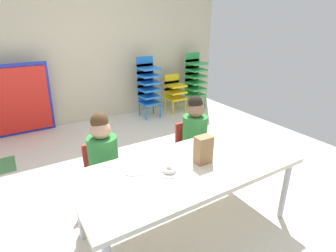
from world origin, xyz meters
TOP-DOWN VIEW (x-y plane):
  - ground_plane at (-0.00, -0.00)m, footprint 5.30×4.76m
  - back_wall at (0.00, 2.38)m, footprint 5.30×0.10m
  - craft_table at (0.04, -0.62)m, footprint 1.73×0.78m
  - seated_child_near_camera at (-0.44, -0.00)m, footprint 0.33×0.33m
  - seated_child_middle_seat at (0.56, -0.00)m, footprint 0.34×0.34m
  - kid_chair_blue_stack at (1.04, 1.97)m, footprint 0.32×0.30m
  - kid_chair_yellow_stack at (1.58, 1.97)m, footprint 0.32×0.30m
  - kid_chair_green_stack at (2.04, 1.97)m, footprint 0.32×0.30m
  - folded_activity_table at (-0.95, 2.18)m, footprint 0.90×0.29m
  - paper_bag_brown at (0.16, -0.64)m, footprint 0.13×0.09m
  - paper_plate_near_edge at (-0.14, -0.62)m, footprint 0.18×0.18m
  - paper_plate_center_table at (-0.35, -0.46)m, footprint 0.18×0.18m
  - donut_powdered_on_plate at (-0.14, -0.62)m, footprint 0.11×0.11m

SIDE VIEW (x-z plane):
  - ground_plane at x=0.00m, z-range -0.02..0.00m
  - kid_chair_yellow_stack at x=1.58m, z-range 0.06..0.74m
  - folded_activity_table at x=-0.95m, z-range -0.01..1.08m
  - craft_table at x=0.04m, z-range 0.25..0.84m
  - seated_child_near_camera at x=-0.44m, z-range 0.10..1.01m
  - seated_child_middle_seat at x=0.56m, z-range 0.10..1.01m
  - kid_chair_blue_stack at x=1.04m, z-range 0.06..1.10m
  - kid_chair_green_stack at x=2.04m, z-range 0.06..1.10m
  - paper_plate_near_edge at x=-0.14m, z-range 0.59..0.60m
  - paper_plate_center_table at x=-0.35m, z-range 0.59..0.60m
  - donut_powdered_on_plate at x=-0.14m, z-range 0.60..0.63m
  - paper_bag_brown at x=0.16m, z-range 0.59..0.81m
  - back_wall at x=0.00m, z-range 0.00..2.65m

